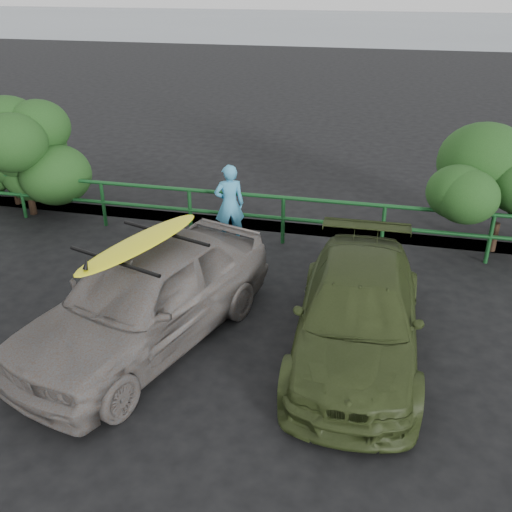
{
  "coord_description": "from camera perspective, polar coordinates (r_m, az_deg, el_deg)",
  "views": [
    {
      "loc": [
        2.92,
        -5.59,
        5.04
      ],
      "look_at": [
        1.14,
        1.97,
        1.17
      ],
      "focal_mm": 40.0,
      "sensor_mm": 36.0,
      "label": 1
    }
  ],
  "objects": [
    {
      "name": "shrub_right",
      "position": [
        11.94,
        22.56,
        5.28
      ],
      "size": [
        3.2,
        2.4,
        2.26
      ],
      "primitive_type": null,
      "color": "#1F4619",
      "rests_on": "ground"
    },
    {
      "name": "surfboard",
      "position": [
        8.14,
        -11.5,
        1.33
      ],
      "size": [
        1.24,
        2.45,
        0.07
      ],
      "primitive_type": "ellipsoid",
      "rotation": [
        0.0,
        0.0,
        -0.32
      ],
      "color": "yellow",
      "rests_on": "roof_rack"
    },
    {
      "name": "olive_vehicle",
      "position": [
        8.37,
        10.14,
        -5.77
      ],
      "size": [
        1.84,
        4.37,
        1.26
      ],
      "primitive_type": "imported",
      "rotation": [
        0.0,
        0.0,
        0.02
      ],
      "color": "#303D1B",
      "rests_on": "ground"
    },
    {
      "name": "guardrail",
      "position": [
        11.87,
        -2.04,
        4.08
      ],
      "size": [
        14.0,
        0.08,
        1.04
      ],
      "primitive_type": null,
      "color": "#14471E",
      "rests_on": "ground"
    },
    {
      "name": "man",
      "position": [
        11.59,
        -2.67,
        5.17
      ],
      "size": [
        0.72,
        0.61,
        1.67
      ],
      "primitive_type": "imported",
      "rotation": [
        0.0,
        0.0,
        3.55
      ],
      "color": "#4098C2",
      "rests_on": "ground"
    },
    {
      "name": "shrub_left",
      "position": [
        13.97,
        -21.24,
        8.63
      ],
      "size": [
        3.2,
        2.4,
        2.36
      ],
      "primitive_type": null,
      "color": "#1F4619",
      "rests_on": "ground"
    },
    {
      "name": "roof_rack",
      "position": [
        8.17,
        -11.46,
        0.93
      ],
      "size": [
        1.88,
        1.57,
        0.05
      ],
      "primitive_type": null,
      "rotation": [
        0.0,
        0.0,
        -0.32
      ],
      "color": "black",
      "rests_on": "sedan"
    },
    {
      "name": "ocean",
      "position": [
        65.84,
        11.45,
        21.6
      ],
      "size": [
        200.0,
        200.0,
        0.0
      ],
      "primitive_type": "plane",
      "color": "slate",
      "rests_on": "ground"
    },
    {
      "name": "ground",
      "position": [
        8.07,
        -11.47,
        -12.82
      ],
      "size": [
        80.0,
        80.0,
        0.0
      ],
      "primitive_type": "plane",
      "color": "black"
    },
    {
      "name": "sedan",
      "position": [
        8.54,
        -10.98,
        -3.97
      ],
      "size": [
        3.21,
        4.94,
        1.56
      ],
      "primitive_type": "imported",
      "rotation": [
        0.0,
        0.0,
        -0.32
      ],
      "color": "#645D59",
      "rests_on": "ground"
    }
  ]
}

